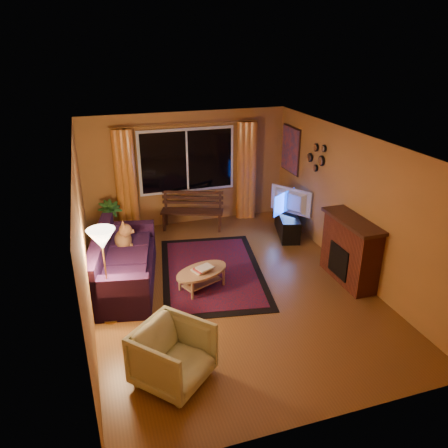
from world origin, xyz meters
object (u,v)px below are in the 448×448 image
object	(u,v)px
bench	(192,220)
floor_lamp	(106,277)
tv_console	(287,224)
coffee_table	(202,279)
armchair	(173,353)
sofa	(124,261)

from	to	relation	value
bench	floor_lamp	distance (m)	3.59
tv_console	coffee_table	bearing A→B (deg)	-129.88
armchair	coffee_table	size ratio (longest dim) A/B	0.87
sofa	floor_lamp	world-z (taller)	floor_lamp
floor_lamp	tv_console	distance (m)	4.39
armchair	floor_lamp	size ratio (longest dim) A/B	0.56
armchair	bench	bearing A→B (deg)	31.09
sofa	armchair	bearing A→B (deg)	-71.38
bench	coffee_table	size ratio (longest dim) A/B	1.39
bench	floor_lamp	world-z (taller)	floor_lamp
sofa	floor_lamp	xyz separation A→B (m)	(-0.33, -0.98, 0.30)
bench	armchair	distance (m)	4.66
bench	tv_console	size ratio (longest dim) A/B	1.20
coffee_table	tv_console	size ratio (longest dim) A/B	0.86
sofa	coffee_table	bearing A→B (deg)	-12.96
tv_console	bench	bearing A→B (deg)	169.86
armchair	floor_lamp	distance (m)	1.70
floor_lamp	coffee_table	world-z (taller)	floor_lamp
bench	tv_console	bearing A→B (deg)	-5.31
coffee_table	floor_lamp	bearing A→B (deg)	-164.09
tv_console	floor_lamp	bearing A→B (deg)	-136.51
bench	coffee_table	world-z (taller)	bench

